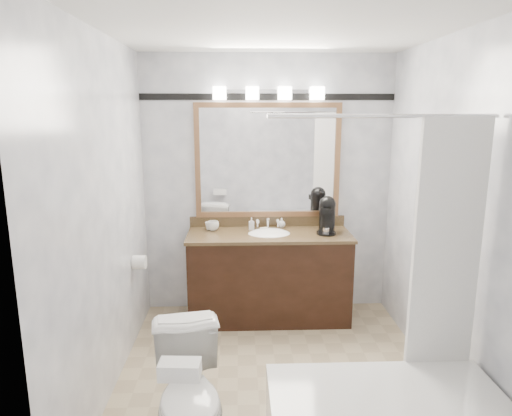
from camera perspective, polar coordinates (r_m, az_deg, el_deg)
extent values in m
cube|color=tan|center=(3.69, 2.67, -20.41)|extent=(2.40, 2.60, 0.01)
cube|color=white|center=(3.15, 3.16, 21.69)|extent=(2.40, 2.60, 0.01)
cube|color=white|center=(4.47, 1.44, 2.77)|extent=(2.40, 0.01, 2.50)
cube|color=white|center=(1.96, 6.26, -9.95)|extent=(2.40, 0.01, 2.50)
cube|color=white|center=(3.32, -18.34, -1.23)|extent=(0.01, 2.60, 2.50)
cube|color=white|center=(3.51, 22.88, -0.84)|extent=(0.01, 2.60, 2.50)
cube|color=black|center=(4.41, 1.62, -8.69)|extent=(1.50, 0.55, 0.82)
cube|color=brown|center=(4.28, 1.65, -3.37)|extent=(1.53, 0.58, 0.03)
cube|color=brown|center=(4.52, 1.43, -1.65)|extent=(1.53, 0.03, 0.10)
ellipsoid|color=white|center=(4.28, 1.65, -3.56)|extent=(0.44, 0.34, 0.14)
cube|color=#906441|center=(4.39, 1.52, 12.75)|extent=(1.40, 0.04, 0.05)
cube|color=#906441|center=(4.50, 1.44, -0.74)|extent=(1.40, 0.04, 0.05)
cube|color=#906441|center=(4.42, -7.33, 5.83)|extent=(0.05, 0.04, 1.00)
cube|color=#906441|center=(4.51, 10.12, 5.86)|extent=(0.05, 0.04, 1.00)
cube|color=white|center=(4.42, 1.47, 5.92)|extent=(1.30, 0.01, 1.00)
cube|color=silver|center=(4.38, 1.53, 14.38)|extent=(0.90, 0.05, 0.03)
cube|color=white|center=(4.32, -4.57, 14.11)|extent=(0.12, 0.12, 0.12)
cube|color=white|center=(4.32, -0.47, 14.15)|extent=(0.12, 0.12, 0.12)
cube|color=white|center=(4.34, 3.61, 14.12)|extent=(0.12, 0.12, 0.12)
cube|color=white|center=(4.38, 7.64, 14.02)|extent=(0.12, 0.12, 0.12)
cube|color=black|center=(4.40, 1.51, 13.72)|extent=(2.40, 0.01, 0.06)
cylinder|color=silver|center=(2.68, 15.68, 11.01)|extent=(1.30, 0.02, 0.02)
cube|color=white|center=(2.94, 22.70, -4.75)|extent=(0.40, 0.04, 1.55)
cylinder|color=white|center=(4.07, -14.37, -6.59)|extent=(0.11, 0.12, 0.12)
imported|color=white|center=(2.87, -8.21, -22.38)|extent=(0.53, 0.78, 0.73)
cube|color=white|center=(2.34, -9.51, -19.29)|extent=(0.20, 0.12, 0.08)
cylinder|color=black|center=(4.29, 8.76, -3.11)|extent=(0.18, 0.18, 0.02)
cylinder|color=black|center=(4.32, 8.87, -1.23)|extent=(0.15, 0.15, 0.26)
sphere|color=black|center=(4.29, 8.93, 0.46)|extent=(0.16, 0.16, 0.16)
cube|color=black|center=(4.22, 8.84, -0.35)|extent=(0.12, 0.12, 0.05)
cylinder|color=silver|center=(4.27, 8.76, -2.79)|extent=(0.06, 0.06, 0.06)
imported|color=white|center=(4.38, -5.40, -2.24)|extent=(0.15, 0.15, 0.09)
imported|color=white|center=(4.42, -5.86, -2.23)|extent=(0.08, 0.08, 0.07)
imported|color=white|center=(4.39, -0.57, -1.96)|extent=(0.05, 0.05, 0.12)
imported|color=white|center=(4.48, 3.22, -1.84)|extent=(0.10, 0.10, 0.09)
cube|color=beige|center=(4.39, 1.02, -2.62)|extent=(0.08, 0.06, 0.02)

